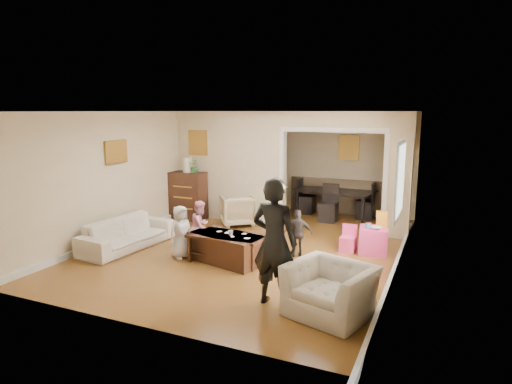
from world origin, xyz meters
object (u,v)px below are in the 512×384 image
at_px(dresser, 188,196).
at_px(child_kneel_b, 201,226).
at_px(adult_person, 274,242).
at_px(sofa, 127,233).
at_px(coffee_table, 227,248).
at_px(armchair_front, 330,290).
at_px(table_lamp, 187,165).
at_px(child_toddler, 298,233).
at_px(child_kneel_a, 181,232).
at_px(cyan_cup, 368,226).
at_px(dining_table, 335,203).
at_px(coffee_cup, 231,233).
at_px(armchair_back, 238,210).
at_px(play_table, 373,240).

relative_size(dresser, child_kneel_b, 1.19).
bearing_deg(adult_person, sofa, -14.31).
bearing_deg(child_kneel_b, coffee_table, -118.87).
height_order(armchair_front, table_lamp, table_lamp).
xyz_separation_m(armchair_front, child_toddler, (-1.12, 2.04, 0.10)).
distance_m(coffee_table, child_kneel_b, 0.80).
bearing_deg(child_kneel_a, sofa, 110.90).
distance_m(dresser, table_lamp, 0.76).
bearing_deg(cyan_cup, dresser, 168.60).
height_order(armchair_front, adult_person, adult_person).
bearing_deg(table_lamp, coffee_table, -46.01).
bearing_deg(dining_table, coffee_cup, -91.75).
xyz_separation_m(sofa, coffee_cup, (2.23, 0.02, 0.26)).
distance_m(coffee_table, child_toddler, 1.30).
relative_size(armchair_back, dresser, 0.66).
bearing_deg(play_table, adult_person, -107.39).
distance_m(dresser, dining_table, 3.66).
relative_size(sofa, armchair_front, 1.89).
bearing_deg(sofa, cyan_cup, -65.12).
relative_size(dresser, cyan_cup, 14.45).
height_order(coffee_cup, child_kneel_b, child_kneel_b).
distance_m(dresser, child_kneel_a, 2.90).
distance_m(coffee_cup, child_kneel_b, 0.87).
distance_m(armchair_back, child_toddler, 2.57).
bearing_deg(armchair_front, cyan_cup, 106.56).
height_order(dresser, dining_table, dresser).
relative_size(sofa, adult_person, 1.10).
bearing_deg(coffee_table, child_toddler, 35.54).
bearing_deg(child_toddler, adult_person, 73.85).
distance_m(table_lamp, dining_table, 3.78).
distance_m(coffee_cup, child_kneel_a, 0.96).
height_order(dining_table, child_kneel_a, child_kneel_a).
relative_size(play_table, dining_table, 0.26).
bearing_deg(play_table, child_kneel_a, -151.84).
bearing_deg(cyan_cup, coffee_table, -145.89).
bearing_deg(table_lamp, sofa, -86.28).
relative_size(armchair_front, play_table, 2.03).
distance_m(table_lamp, coffee_cup, 3.49).
height_order(coffee_table, child_toddler, child_toddler).
bearing_deg(armchair_front, sofa, -179.26).
relative_size(armchair_front, dining_table, 0.54).
bearing_deg(play_table, coffee_cup, -144.11).
height_order(coffee_table, play_table, coffee_table).
bearing_deg(adult_person, child_kneel_a, -22.18).
height_order(armchair_back, cyan_cup, armchair_back).
bearing_deg(child_toddler, cyan_cup, -172.93).
xyz_separation_m(armchair_back, table_lamp, (-1.34, 0.01, 0.99)).
relative_size(armchair_front, child_kneel_b, 1.05).
height_order(armchair_back, dresser, dresser).
bearing_deg(child_kneel_a, coffee_table, -55.66).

